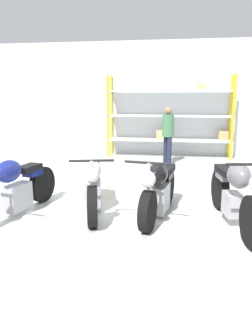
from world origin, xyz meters
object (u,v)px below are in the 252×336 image
(shelving_rack, at_px, (172,117))
(motorcycle_grey, at_px, (235,193))
(person_browsing, at_px, (168,131))
(motorcycle_blue, at_px, (14,188))
(motorcycle_white, at_px, (93,186))
(motorcycle_black, at_px, (159,189))

(shelving_rack, bearing_deg, motorcycle_grey, -79.44)
(shelving_rack, height_order, person_browsing, shelving_rack)
(person_browsing, bearing_deg, motorcycle_blue, 27.23)
(motorcycle_blue, height_order, motorcycle_white, motorcycle_blue)
(motorcycle_grey, height_order, person_browsing, person_browsing)
(motorcycle_blue, relative_size, motorcycle_black, 1.07)
(motorcycle_white, bearing_deg, shelving_rack, 153.87)
(motorcycle_grey, distance_m, person_browsing, 4.61)
(motorcycle_grey, relative_size, person_browsing, 1.35)
(shelving_rack, xyz_separation_m, motorcycle_grey, (1.05, -5.63, -0.74))
(shelving_rack, distance_m, motorcycle_blue, 6.25)
(shelving_rack, distance_m, motorcycle_black, 5.45)
(motorcycle_white, xyz_separation_m, motorcycle_grey, (2.22, -0.33, 0.08))
(motorcycle_black, xyz_separation_m, motorcycle_grey, (1.13, -0.24, 0.06))
(shelving_rack, xyz_separation_m, motorcycle_black, (-0.08, -5.39, -0.80))
(motorcycle_white, distance_m, person_browsing, 4.30)
(shelving_rack, bearing_deg, motorcycle_black, -90.81)
(motorcycle_black, xyz_separation_m, person_browsing, (0.01, 4.21, 0.50))
(motorcycle_blue, xyz_separation_m, person_browsing, (2.28, 4.56, 0.48))
(person_browsing, bearing_deg, shelving_rack, -129.54)
(motorcycle_blue, relative_size, person_browsing, 1.32)
(motorcycle_black, bearing_deg, person_browsing, -170.28)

